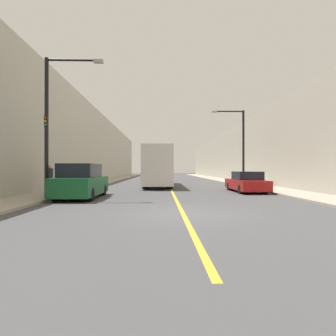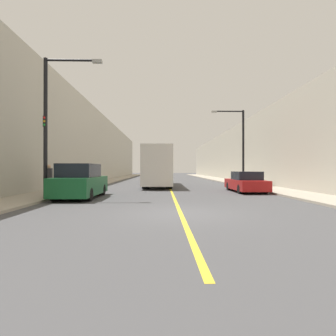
{
  "view_description": "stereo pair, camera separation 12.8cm",
  "coord_description": "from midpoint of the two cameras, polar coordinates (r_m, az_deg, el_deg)",
  "views": [
    {
      "loc": [
        -0.81,
        -9.72,
        1.64
      ],
      "look_at": [
        -0.02,
        19.23,
        1.75
      ],
      "focal_mm": 28.0,
      "sensor_mm": 36.0,
      "label": 1
    },
    {
      "loc": [
        -0.68,
        -9.72,
        1.64
      ],
      "look_at": [
        -0.02,
        19.23,
        1.75
      ],
      "focal_mm": 28.0,
      "sensor_mm": 36.0,
      "label": 2
    }
  ],
  "objects": [
    {
      "name": "pedestrian",
      "position": [
        18.74,
        -24.58,
        -1.96
      ],
      "size": [
        0.4,
        0.25,
        1.82
      ],
      "color": "navy",
      "rests_on": "sidewalk_left"
    },
    {
      "name": "street_lamp_right",
      "position": [
        25.09,
        15.27,
        5.56
      ],
      "size": [
        3.05,
        0.24,
        6.93
      ],
      "color": "black",
      "rests_on": "sidewalk_right"
    },
    {
      "name": "street_lamp_left",
      "position": [
        15.24,
        -24.11,
        10.15
      ],
      "size": [
        3.05,
        0.24,
        7.34
      ],
      "color": "black",
      "rests_on": "sidewalk_left"
    },
    {
      "name": "ground_plane",
      "position": [
        9.88,
        2.84,
        -9.77
      ],
      "size": [
        200.0,
        200.0,
        0.0
      ],
      "primitive_type": "plane",
      "color": "#474749"
    },
    {
      "name": "building_row_left",
      "position": [
        41.2,
        -16.35,
        4.14
      ],
      "size": [
        4.0,
        72.0,
        9.55
      ],
      "primitive_type": "cube",
      "color": "#B7B2A3",
      "rests_on": "ground"
    },
    {
      "name": "building_row_right",
      "position": [
        41.54,
        15.22,
        2.72
      ],
      "size": [
        4.0,
        72.0,
        7.55
      ],
      "primitive_type": "cube",
      "color": "#B7B2A3",
      "rests_on": "ground"
    },
    {
      "name": "traffic_light",
      "position": [
        14.83,
        -25.24,
        2.84
      ],
      "size": [
        0.16,
        0.18,
        4.24
      ],
      "color": "black",
      "rests_on": "sidewalk_left"
    },
    {
      "name": "sidewalk_left",
      "position": [
        40.38,
        -11.73,
        -2.46
      ],
      "size": [
        2.74,
        72.0,
        0.12
      ],
      "primitive_type": "cube",
      "color": "#A89E8C",
      "rests_on": "ground"
    },
    {
      "name": "bus",
      "position": [
        25.14,
        -2.34,
        0.36
      ],
      "size": [
        2.5,
        10.79,
        3.57
      ],
      "color": "silver",
      "rests_on": "ground"
    },
    {
      "name": "parked_suv_left",
      "position": [
        15.59,
        -18.55,
        -2.96
      ],
      "size": [
        2.03,
        4.83,
        1.93
      ],
      "color": "#145128",
      "rests_on": "ground"
    },
    {
      "name": "sidewalk_right",
      "position": [
        40.67,
        10.67,
        -2.45
      ],
      "size": [
        2.74,
        72.0,
        0.12
      ],
      "primitive_type": "cube",
      "color": "#A89E8C",
      "rests_on": "ground"
    },
    {
      "name": "car_right_near",
      "position": [
        19.55,
        16.49,
        -3.07
      ],
      "size": [
        1.89,
        4.73,
        1.47
      ],
      "color": "maroon",
      "rests_on": "ground"
    },
    {
      "name": "road_center_line",
      "position": [
        39.76,
        -0.49,
        -2.58
      ],
      "size": [
        0.16,
        72.0,
        0.01
      ],
      "primitive_type": "cube",
      "color": "gold",
      "rests_on": "ground"
    }
  ]
}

